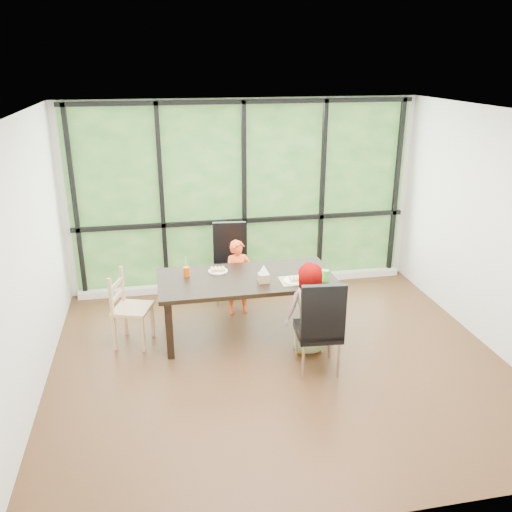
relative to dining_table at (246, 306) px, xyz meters
name	(u,v)px	position (x,y,z in m)	size (l,w,h in m)	color
ground	(279,361)	(0.24, -0.70, -0.38)	(5.00, 5.00, 0.00)	black
back_wall	(244,196)	(0.24, 1.55, 0.98)	(5.00, 5.00, 0.00)	silver
foliage_backdrop	(244,196)	(0.24, 1.53, 0.98)	(4.80, 0.02, 2.65)	#255221
window_mullions	(244,197)	(0.24, 1.49, 0.98)	(4.80, 0.06, 2.65)	black
window_sill	(245,282)	(0.24, 1.45, -0.33)	(4.80, 0.12, 0.10)	silver
dining_table	(246,306)	(0.00, 0.00, 0.00)	(2.08, 0.99, 0.75)	black
chair_window_leather	(230,264)	(-0.04, 1.00, 0.17)	(0.46, 0.46, 1.08)	black
chair_interior_leather	(318,325)	(0.61, -0.93, 0.17)	(0.46, 0.46, 1.08)	black
chair_end_beech	(132,309)	(-1.35, 0.03, 0.08)	(0.42, 0.40, 0.90)	tan
child_toddler	(238,277)	(0.00, 0.59, 0.13)	(0.37, 0.24, 1.01)	#FD541D
child_older	(309,309)	(0.62, -0.55, 0.17)	(0.53, 0.34, 1.08)	slate
placemat	(297,280)	(0.57, -0.21, 0.38)	(0.41, 0.30, 0.01)	tan
plate_far	(218,271)	(-0.31, 0.24, 0.38)	(0.23, 0.23, 0.01)	white
plate_near	(295,281)	(0.54, -0.23, 0.38)	(0.27, 0.27, 0.02)	white
orange_cup	(186,272)	(-0.69, 0.17, 0.43)	(0.07, 0.07, 0.12)	#D74E02
green_cup	(325,276)	(0.89, -0.29, 0.44)	(0.09, 0.09, 0.14)	#43D436
tissue_box	(264,278)	(0.18, -0.18, 0.43)	(0.12, 0.12, 0.10)	tan
crepe_rolls_far	(218,269)	(-0.31, 0.24, 0.41)	(0.20, 0.12, 0.04)	tan
crepe_rolls_near	(295,279)	(0.54, -0.23, 0.41)	(0.15, 0.12, 0.04)	tan
straw_white	(186,264)	(-0.69, 0.17, 0.53)	(0.01, 0.01, 0.20)	white
straw_pink	(326,267)	(0.89, -0.29, 0.55)	(0.01, 0.01, 0.20)	pink
tissue	(264,269)	(0.18, -0.18, 0.53)	(0.12, 0.12, 0.11)	white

